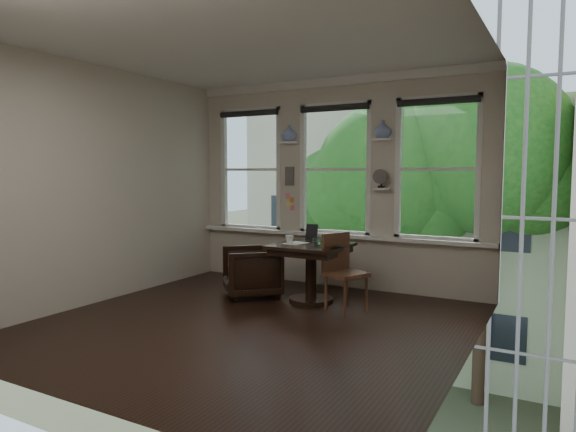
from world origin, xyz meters
The scene contains 25 objects.
ground centered at (0.00, 0.00, 0.00)m, with size 4.50×4.50×0.00m, color black.
ceiling centered at (0.00, 0.00, 3.00)m, with size 4.50×4.50×0.00m, color silver.
wall_back centered at (0.00, 2.25, 1.50)m, with size 4.50×4.50×0.00m, color beige.
wall_front centered at (0.00, -2.25, 1.50)m, with size 4.50×4.50×0.00m, color beige.
wall_left centered at (-2.25, 0.00, 1.50)m, with size 4.50×4.50×0.00m, color beige.
wall_right centered at (2.25, 0.00, 1.50)m, with size 4.50×4.50×0.00m, color beige.
window_left centered at (-1.45, 2.25, 1.70)m, with size 1.10×0.12×1.90m, color white, non-canonical shape.
window_center centered at (0.00, 2.25, 1.70)m, with size 1.10×0.12×1.90m, color white, non-canonical shape.
window_right centered at (1.45, 2.25, 1.70)m, with size 1.10×0.12×1.90m, color white, non-canonical shape.
shelf_left centered at (-0.72, 2.15, 2.10)m, with size 0.26×0.16×0.03m, color white.
shelf_right centered at (0.72, 2.15, 2.10)m, with size 0.26×0.16×0.03m, color white.
intercom centered at (-0.72, 2.18, 1.60)m, with size 0.14×0.06×0.28m, color #59544F.
sticky_notes centered at (-0.72, 2.19, 1.25)m, with size 0.16×0.01×0.24m, color pink, non-canonical shape.
desk_fan centered at (0.72, 2.13, 1.53)m, with size 0.20×0.20×0.24m, color #59544F, non-canonical shape.
vase_left centered at (-0.72, 2.15, 2.24)m, with size 0.24×0.24×0.25m, color white.
vase_right centered at (0.72, 2.15, 2.24)m, with size 0.24×0.24×0.25m, color white.
table centered at (0.14, 1.16, 0.38)m, with size 0.90×0.90×0.75m, color black, non-canonical shape.
armchair_left centered at (-0.69, 1.06, 0.33)m, with size 0.71×0.73×0.67m, color black.
cushion_red centered at (-0.69, 1.06, 0.45)m, with size 0.45×0.45×0.06m, color maroon.
side_chair_right centered at (0.70, 0.98, 0.46)m, with size 0.42×0.42×0.92m, color #4D2F1B, non-canonical shape.
laptop centered at (0.51, 0.98, 0.76)m, with size 0.35×0.22×0.03m, color black.
mug centered at (-0.13, 1.09, 0.80)m, with size 0.11×0.11×0.10m, color white.
drinking_glass centered at (0.29, 1.04, 0.80)m, with size 0.13×0.13×0.10m, color white.
tablet centered at (0.00, 1.47, 0.86)m, with size 0.16×0.02×0.22m, color black.
papers centered at (-0.07, 1.13, 0.75)m, with size 0.22×0.30×0.00m, color silver.
Camera 1 is at (3.00, -4.62, 1.66)m, focal length 32.00 mm.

